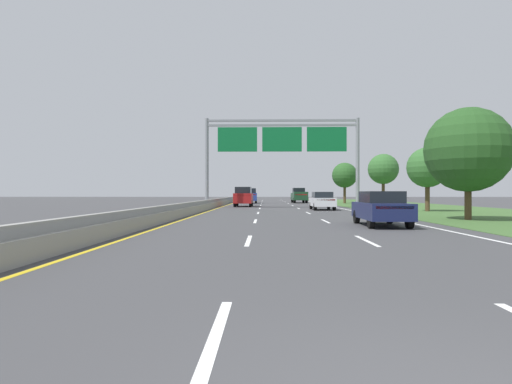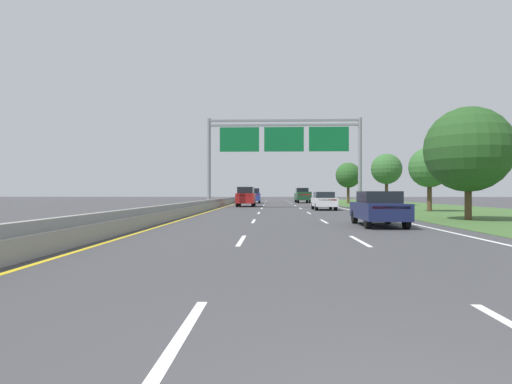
{
  "view_description": "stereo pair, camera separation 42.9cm",
  "coord_description": "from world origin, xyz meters",
  "px_view_note": "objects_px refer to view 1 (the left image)",
  "views": [
    {
      "loc": [
        -1.32,
        -2.81,
        1.51
      ],
      "look_at": [
        -1.95,
        25.58,
        1.55
      ],
      "focal_mm": 29.67,
      "sensor_mm": 36.0,
      "label": 1
    },
    {
      "loc": [
        -0.9,
        -2.79,
        1.51
      ],
      "look_at": [
        -1.95,
        25.58,
        1.55
      ],
      "focal_mm": 29.67,
      "sensor_mm": 36.0,
      "label": 2
    }
  ],
  "objects_px": {
    "overhead_sign_gantry": "(282,144)",
    "roadside_tree_near": "(468,150)",
    "car_red_left_lane_suv": "(244,196)",
    "roadside_tree_distant": "(345,175)",
    "car_white_right_lane_sedan": "(322,200)",
    "car_blue_left_lane_suv": "(250,195)",
    "car_navy_right_lane_sedan": "(381,208)",
    "roadside_tree_far": "(383,169)",
    "roadside_tree_mid": "(427,168)",
    "pickup_truck_darkgreen": "(299,196)"
  },
  "relations": [
    {
      "from": "car_white_right_lane_sedan",
      "to": "car_blue_left_lane_suv",
      "type": "bearing_deg",
      "value": 16.78
    },
    {
      "from": "car_blue_left_lane_suv",
      "to": "roadside_tree_mid",
      "type": "relative_size",
      "value": 0.92
    },
    {
      "from": "car_white_right_lane_sedan",
      "to": "roadside_tree_distant",
      "type": "bearing_deg",
      "value": -15.83
    },
    {
      "from": "car_white_right_lane_sedan",
      "to": "roadside_tree_distant",
      "type": "distance_m",
      "value": 23.0
    },
    {
      "from": "overhead_sign_gantry",
      "to": "roadside_tree_far",
      "type": "bearing_deg",
      "value": 32.89
    },
    {
      "from": "car_navy_right_lane_sedan",
      "to": "roadside_tree_mid",
      "type": "distance_m",
      "value": 16.93
    },
    {
      "from": "car_blue_left_lane_suv",
      "to": "car_navy_right_lane_sedan",
      "type": "distance_m",
      "value": 41.45
    },
    {
      "from": "car_red_left_lane_suv",
      "to": "roadside_tree_far",
      "type": "height_order",
      "value": "roadside_tree_far"
    },
    {
      "from": "roadside_tree_near",
      "to": "roadside_tree_mid",
      "type": "height_order",
      "value": "roadside_tree_near"
    },
    {
      "from": "roadside_tree_far",
      "to": "roadside_tree_distant",
      "type": "xyz_separation_m",
      "value": [
        -2.53,
        10.14,
        -0.29
      ]
    },
    {
      "from": "car_white_right_lane_sedan",
      "to": "roadside_tree_mid",
      "type": "height_order",
      "value": "roadside_tree_mid"
    },
    {
      "from": "car_red_left_lane_suv",
      "to": "roadside_tree_distant",
      "type": "bearing_deg",
      "value": -44.57
    },
    {
      "from": "car_white_right_lane_sedan",
      "to": "car_navy_right_lane_sedan",
      "type": "bearing_deg",
      "value": -179.47
    },
    {
      "from": "overhead_sign_gantry",
      "to": "roadside_tree_mid",
      "type": "xyz_separation_m",
      "value": [
        11.37,
        -7.03,
        -2.75
      ]
    },
    {
      "from": "car_blue_left_lane_suv",
      "to": "roadside_tree_mid",
      "type": "xyz_separation_m",
      "value": [
        15.14,
        -25.97,
        2.41
      ]
    },
    {
      "from": "car_blue_left_lane_suv",
      "to": "roadside_tree_distant",
      "type": "xyz_separation_m",
      "value": [
        13.19,
        -1.08,
        2.81
      ]
    },
    {
      "from": "car_blue_left_lane_suv",
      "to": "roadside_tree_far",
      "type": "bearing_deg",
      "value": -126.54
    },
    {
      "from": "car_blue_left_lane_suv",
      "to": "roadside_tree_mid",
      "type": "height_order",
      "value": "roadside_tree_mid"
    },
    {
      "from": "car_red_left_lane_suv",
      "to": "roadside_tree_far",
      "type": "xyz_separation_m",
      "value": [
        15.93,
        3.18,
        3.1
      ]
    },
    {
      "from": "car_white_right_lane_sedan",
      "to": "roadside_tree_mid",
      "type": "distance_m",
      "value": 8.95
    },
    {
      "from": "pickup_truck_darkgreen",
      "to": "roadside_tree_near",
      "type": "xyz_separation_m",
      "value": [
        6.15,
        -38.82,
        2.78
      ]
    },
    {
      "from": "car_red_left_lane_suv",
      "to": "roadside_tree_far",
      "type": "relative_size",
      "value": 0.79
    },
    {
      "from": "roadside_tree_near",
      "to": "roadside_tree_mid",
      "type": "xyz_separation_m",
      "value": [
        1.87,
        10.72,
        -0.34
      ]
    },
    {
      "from": "car_red_left_lane_suv",
      "to": "roadside_tree_distant",
      "type": "distance_m",
      "value": 19.1
    },
    {
      "from": "car_navy_right_lane_sedan",
      "to": "overhead_sign_gantry",
      "type": "bearing_deg",
      "value": 10.25
    },
    {
      "from": "car_white_right_lane_sedan",
      "to": "roadside_tree_far",
      "type": "xyz_separation_m",
      "value": [
        8.6,
        11.83,
        3.38
      ]
    },
    {
      "from": "car_red_left_lane_suv",
      "to": "roadside_tree_near",
      "type": "bearing_deg",
      "value": -148.23
    },
    {
      "from": "overhead_sign_gantry",
      "to": "roadside_tree_distant",
      "type": "distance_m",
      "value": 20.33
    },
    {
      "from": "car_navy_right_lane_sedan",
      "to": "roadside_tree_distant",
      "type": "height_order",
      "value": "roadside_tree_distant"
    },
    {
      "from": "car_blue_left_lane_suv",
      "to": "roadside_tree_distant",
      "type": "relative_size",
      "value": 0.83
    },
    {
      "from": "pickup_truck_darkgreen",
      "to": "car_navy_right_lane_sedan",
      "type": "height_order",
      "value": "pickup_truck_darkgreen"
    },
    {
      "from": "car_blue_left_lane_suv",
      "to": "roadside_tree_distant",
      "type": "height_order",
      "value": "roadside_tree_distant"
    },
    {
      "from": "car_blue_left_lane_suv",
      "to": "roadside_tree_far",
      "type": "xyz_separation_m",
      "value": [
        15.72,
        -11.22,
        3.1
      ]
    },
    {
      "from": "car_red_left_lane_suv",
      "to": "car_navy_right_lane_sedan",
      "type": "xyz_separation_m",
      "value": [
        7.62,
        -26.39,
        -0.28
      ]
    },
    {
      "from": "roadside_tree_distant",
      "to": "roadside_tree_near",
      "type": "bearing_deg",
      "value": -89.89
    },
    {
      "from": "overhead_sign_gantry",
      "to": "roadside_tree_near",
      "type": "distance_m",
      "value": 20.27
    },
    {
      "from": "roadside_tree_near",
      "to": "car_white_right_lane_sedan",
      "type": "bearing_deg",
      "value": 114.24
    },
    {
      "from": "car_blue_left_lane_suv",
      "to": "pickup_truck_darkgreen",
      "type": "bearing_deg",
      "value": -74.38
    },
    {
      "from": "car_blue_left_lane_suv",
      "to": "car_navy_right_lane_sedan",
      "type": "xyz_separation_m",
      "value": [
        7.4,
        -40.79,
        -0.28
      ]
    },
    {
      "from": "car_red_left_lane_suv",
      "to": "car_white_right_lane_sedan",
      "type": "bearing_deg",
      "value": -139.11
    },
    {
      "from": "roadside_tree_distant",
      "to": "roadside_tree_mid",
      "type": "bearing_deg",
      "value": -85.53
    },
    {
      "from": "roadside_tree_far",
      "to": "roadside_tree_distant",
      "type": "bearing_deg",
      "value": 104.0
    },
    {
      "from": "car_navy_right_lane_sedan",
      "to": "roadside_tree_far",
      "type": "bearing_deg",
      "value": -14.9
    },
    {
      "from": "car_navy_right_lane_sedan",
      "to": "roadside_tree_mid",
      "type": "xyz_separation_m",
      "value": [
        7.73,
        14.81,
        2.69
      ]
    },
    {
      "from": "pickup_truck_darkgreen",
      "to": "car_blue_left_lane_suv",
      "type": "xyz_separation_m",
      "value": [
        -7.11,
        -2.13,
        0.02
      ]
    },
    {
      "from": "roadside_tree_distant",
      "to": "car_red_left_lane_suv",
      "type": "bearing_deg",
      "value": -135.2
    },
    {
      "from": "roadside_tree_far",
      "to": "car_red_left_lane_suv",
      "type": "bearing_deg",
      "value": -168.72
    },
    {
      "from": "car_blue_left_lane_suv",
      "to": "roadside_tree_near",
      "type": "height_order",
      "value": "roadside_tree_near"
    },
    {
      "from": "car_navy_right_lane_sedan",
      "to": "roadside_tree_near",
      "type": "relative_size",
      "value": 0.72
    },
    {
      "from": "car_navy_right_lane_sedan",
      "to": "roadside_tree_mid",
      "type": "height_order",
      "value": "roadside_tree_mid"
    }
  ]
}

